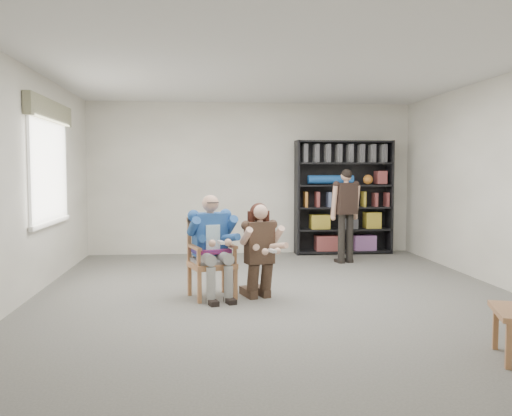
{
  "coord_description": "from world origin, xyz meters",
  "views": [
    {
      "loc": [
        -0.9,
        -6.56,
        1.55
      ],
      "look_at": [
        -0.2,
        0.6,
        1.05
      ],
      "focal_mm": 38.0,
      "sensor_mm": 36.0,
      "label": 1
    }
  ],
  "objects_px": {
    "standing_man": "(346,216)",
    "bookshelf": "(344,197)",
    "seated_man": "(212,246)",
    "kneeling_woman": "(260,251)",
    "armchair": "(212,258)"
  },
  "relations": [
    {
      "from": "standing_man",
      "to": "seated_man",
      "type": "bearing_deg",
      "value": -152.19
    },
    {
      "from": "standing_man",
      "to": "bookshelf",
      "type": "bearing_deg",
      "value": 60.26
    },
    {
      "from": "bookshelf",
      "to": "kneeling_woman",
      "type": "bearing_deg",
      "value": -119.26
    },
    {
      "from": "bookshelf",
      "to": "standing_man",
      "type": "bearing_deg",
      "value": -102.53
    },
    {
      "from": "bookshelf",
      "to": "standing_man",
      "type": "height_order",
      "value": "bookshelf"
    },
    {
      "from": "kneeling_woman",
      "to": "bookshelf",
      "type": "relative_size",
      "value": 0.55
    },
    {
      "from": "seated_man",
      "to": "bookshelf",
      "type": "bearing_deg",
      "value": 36.01
    },
    {
      "from": "kneeling_woman",
      "to": "standing_man",
      "type": "height_order",
      "value": "standing_man"
    },
    {
      "from": "armchair",
      "to": "standing_man",
      "type": "relative_size",
      "value": 0.62
    },
    {
      "from": "seated_man",
      "to": "bookshelf",
      "type": "distance_m",
      "value": 4.17
    },
    {
      "from": "armchair",
      "to": "kneeling_woman",
      "type": "distance_m",
      "value": 0.6
    },
    {
      "from": "armchair",
      "to": "seated_man",
      "type": "relative_size",
      "value": 0.77
    },
    {
      "from": "seated_man",
      "to": "standing_man",
      "type": "height_order",
      "value": "standing_man"
    },
    {
      "from": "kneeling_woman",
      "to": "bookshelf",
      "type": "height_order",
      "value": "bookshelf"
    },
    {
      "from": "seated_man",
      "to": "kneeling_woman",
      "type": "distance_m",
      "value": 0.59
    }
  ]
}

